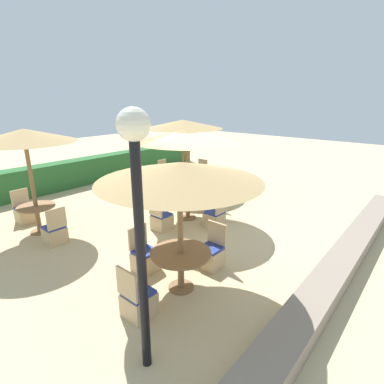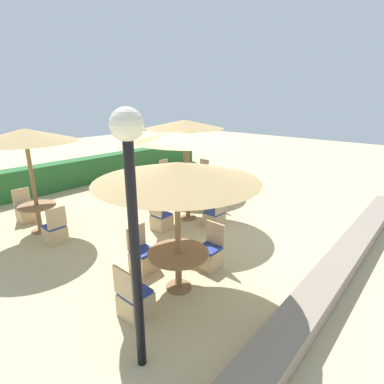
{
  "view_description": "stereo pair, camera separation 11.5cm",
  "coord_description": "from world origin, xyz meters",
  "px_view_note": "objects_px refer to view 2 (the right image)",
  "views": [
    {
      "loc": [
        -6.02,
        -4.48,
        3.41
      ],
      "look_at": [
        0.0,
        0.6,
        0.9
      ],
      "focal_mm": 28.0,
      "sensor_mm": 36.0,
      "label": 1
    },
    {
      "loc": [
        -5.95,
        -4.57,
        3.41
      ],
      "look_at": [
        0.0,
        0.6,
        0.9
      ],
      "focal_mm": 28.0,
      "sensor_mm": 36.0,
      "label": 2
    }
  ],
  "objects_px": {
    "parasol_back_left": "(25,136)",
    "patio_chair_back_right_north": "(167,176)",
    "patio_chair_back_right_south": "(205,184)",
    "patio_chair_front_left_east": "(209,255)",
    "patio_chair_center_east": "(211,201)",
    "patio_chair_back_left_south": "(55,232)",
    "patio_chair_back_right_east": "(201,176)",
    "parasol_center": "(188,136)",
    "patio_chair_center_south": "(215,218)",
    "round_table_back_right": "(185,172)",
    "lamp_post": "(132,197)",
    "round_table_front_left": "(178,260)",
    "parasol_back_right": "(184,124)",
    "patio_chair_back_left_north": "(27,212)",
    "round_table_back_left": "(38,212)",
    "patio_chair_front_left_west": "(135,301)",
    "parasol_front_left": "(177,172)",
    "round_table_center": "(188,200)",
    "patio_chair_center_west": "(161,220)"
  },
  "relations": [
    {
      "from": "round_table_center",
      "to": "round_table_back_right",
      "type": "xyz_separation_m",
      "value": [
        2.37,
        2.28,
        0.01
      ]
    },
    {
      "from": "patio_chair_center_east",
      "to": "patio_chair_back_left_south",
      "type": "relative_size",
      "value": 1.0
    },
    {
      "from": "parasol_center",
      "to": "patio_chair_center_west",
      "type": "relative_size",
      "value": 3.11
    },
    {
      "from": "round_table_back_left",
      "to": "patio_chair_back_right_south",
      "type": "xyz_separation_m",
      "value": [
        5.66,
        -1.08,
        -0.29
      ]
    },
    {
      "from": "parasol_back_left",
      "to": "patio_chair_back_left_north",
      "type": "xyz_separation_m",
      "value": [
        0.06,
        0.98,
        -2.25
      ]
    },
    {
      "from": "parasol_center",
      "to": "patio_chair_back_right_south",
      "type": "relative_size",
      "value": 3.11
    },
    {
      "from": "round_table_front_left",
      "to": "patio_chair_back_left_south",
      "type": "height_order",
      "value": "patio_chair_back_left_south"
    },
    {
      "from": "patio_chair_front_left_east",
      "to": "patio_chair_center_east",
      "type": "xyz_separation_m",
      "value": [
        2.73,
        2.04,
        0.0
      ]
    },
    {
      "from": "parasol_back_left",
      "to": "patio_chair_back_left_south",
      "type": "distance_m",
      "value": 2.44
    },
    {
      "from": "patio_chair_front_left_west",
      "to": "patio_chair_center_east",
      "type": "xyz_separation_m",
      "value": [
        4.69,
        2.03,
        0.0
      ]
    },
    {
      "from": "patio_chair_back_left_south",
      "to": "parasol_back_left",
      "type": "bearing_deg",
      "value": 88.56
    },
    {
      "from": "lamp_post",
      "to": "patio_chair_center_south",
      "type": "height_order",
      "value": "lamp_post"
    },
    {
      "from": "patio_chair_back_left_north",
      "to": "round_table_back_left",
      "type": "bearing_deg",
      "value": 86.55
    },
    {
      "from": "round_table_front_left",
      "to": "round_table_back_right",
      "type": "bearing_deg",
      "value": 41.32
    },
    {
      "from": "parasol_back_right",
      "to": "patio_chair_front_left_east",
      "type": "bearing_deg",
      "value": -132.74
    },
    {
      "from": "lamp_post",
      "to": "patio_chair_back_left_south",
      "type": "bearing_deg",
      "value": 78.23
    },
    {
      "from": "parasol_back_right",
      "to": "patio_chair_back_right_south",
      "type": "height_order",
      "value": "parasol_back_right"
    },
    {
      "from": "round_table_front_left",
      "to": "patio_chair_center_south",
      "type": "xyz_separation_m",
      "value": [
        2.64,
        1.14,
        -0.33
      ]
    },
    {
      "from": "parasol_back_left",
      "to": "round_table_back_right",
      "type": "height_order",
      "value": "parasol_back_left"
    },
    {
      "from": "patio_chair_front_left_west",
      "to": "patio_chair_back_right_north",
      "type": "relative_size",
      "value": 1.0
    },
    {
      "from": "parasol_center",
      "to": "patio_chair_back_right_east",
      "type": "relative_size",
      "value": 3.11
    },
    {
      "from": "parasol_front_left",
      "to": "parasol_back_right",
      "type": "xyz_separation_m",
      "value": [
        5.01,
        4.4,
        0.2
      ]
    },
    {
      "from": "lamp_post",
      "to": "patio_chair_back_right_north",
      "type": "xyz_separation_m",
      "value": [
        6.53,
        6.16,
        -2.09
      ]
    },
    {
      "from": "round_table_back_right",
      "to": "patio_chair_back_right_east",
      "type": "xyz_separation_m",
      "value": [
        0.98,
        -0.06,
        -0.32
      ]
    },
    {
      "from": "patio_chair_center_south",
      "to": "patio_chair_back_right_east",
      "type": "bearing_deg",
      "value": 43.71
    },
    {
      "from": "patio_chair_front_left_west",
      "to": "patio_chair_back_right_south",
      "type": "bearing_deg",
      "value": 119.11
    },
    {
      "from": "parasol_center",
      "to": "patio_chair_center_south",
      "type": "height_order",
      "value": "parasol_center"
    },
    {
      "from": "parasol_back_left",
      "to": "patio_chair_front_left_west",
      "type": "bearing_deg",
      "value": -94.96
    },
    {
      "from": "round_table_back_right",
      "to": "parasol_back_right",
      "type": "bearing_deg",
      "value": -90.0
    },
    {
      "from": "round_table_back_left",
      "to": "round_table_back_right",
      "type": "xyz_separation_m",
      "value": [
        5.62,
        -0.07,
        0.03
      ]
    },
    {
      "from": "patio_chair_center_south",
      "to": "patio_chair_back_left_south",
      "type": "bearing_deg",
      "value": 143.72
    },
    {
      "from": "patio_chair_center_east",
      "to": "patio_chair_back_left_south",
      "type": "bearing_deg",
      "value": 71.18
    },
    {
      "from": "patio_chair_front_left_west",
      "to": "patio_chair_center_south",
      "type": "xyz_separation_m",
      "value": [
        3.63,
        1.11,
        0.0
      ]
    },
    {
      "from": "patio_chair_front_left_east",
      "to": "patio_chair_back_right_north",
      "type": "xyz_separation_m",
      "value": [
        4.03,
        5.36,
        0.0
      ]
    },
    {
      "from": "round_table_front_left",
      "to": "patio_chair_center_south",
      "type": "relative_size",
      "value": 1.19
    },
    {
      "from": "parasol_back_right",
      "to": "round_table_back_right",
      "type": "xyz_separation_m",
      "value": [
        0.0,
        0.0,
        -1.84
      ]
    },
    {
      "from": "patio_chair_back_left_north",
      "to": "patio_chair_back_right_north",
      "type": "distance_m",
      "value": 5.55
    },
    {
      "from": "parasol_back_left",
      "to": "round_table_back_right",
      "type": "xyz_separation_m",
      "value": [
        5.62,
        -0.07,
        -1.93
      ]
    },
    {
      "from": "parasol_center",
      "to": "patio_chair_center_west",
      "type": "xyz_separation_m",
      "value": [
        -1.06,
        0.02,
        -2.13
      ]
    },
    {
      "from": "patio_chair_center_east",
      "to": "patio_chair_center_south",
      "type": "distance_m",
      "value": 1.4
    },
    {
      "from": "patio_chair_center_east",
      "to": "patio_chair_back_right_east",
      "type": "xyz_separation_m",
      "value": [
        2.29,
        2.28,
        0.0
      ]
    },
    {
      "from": "patio_chair_back_right_south",
      "to": "patio_chair_back_right_east",
      "type": "distance_m",
      "value": 1.33
    },
    {
      "from": "patio_chair_back_right_north",
      "to": "patio_chair_center_west",
      "type": "bearing_deg",
      "value": 43.56
    },
    {
      "from": "patio_chair_front_left_east",
      "to": "patio_chair_back_left_south",
      "type": "bearing_deg",
      "value": 24.49
    },
    {
      "from": "round_table_back_left",
      "to": "patio_chair_back_left_north",
      "type": "relative_size",
      "value": 0.99
    },
    {
      "from": "patio_chair_front_left_east",
      "to": "round_table_center",
      "type": "relative_size",
      "value": 0.86
    },
    {
      "from": "patio_chair_center_south",
      "to": "patio_chair_back_right_east",
      "type": "relative_size",
      "value": 1.0
    },
    {
      "from": "patio_chair_back_right_south",
      "to": "patio_chair_back_right_north",
      "type": "bearing_deg",
      "value": 91.53
    },
    {
      "from": "parasol_back_left",
      "to": "patio_chair_back_right_north",
      "type": "distance_m",
      "value": 6.11
    },
    {
      "from": "round_table_back_left",
      "to": "patio_chair_back_left_south",
      "type": "bearing_deg",
      "value": -91.44
    }
  ]
}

